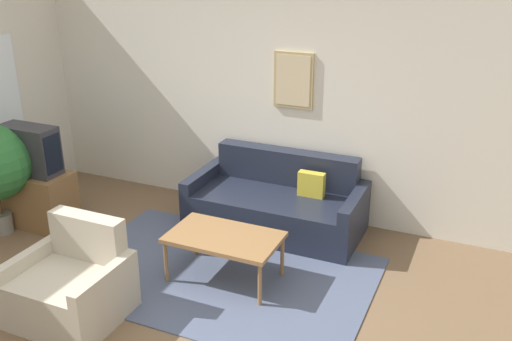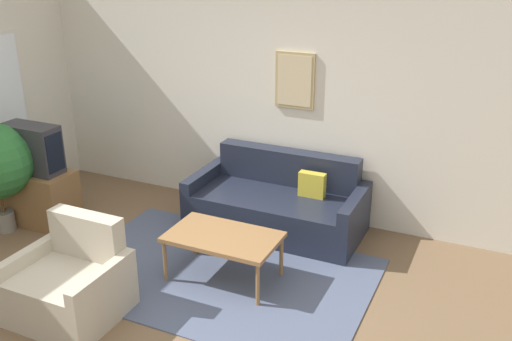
% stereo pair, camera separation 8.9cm
% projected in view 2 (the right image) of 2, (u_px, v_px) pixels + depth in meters
% --- Properties ---
extents(ground_plane, '(16.00, 16.00, 0.00)m').
position_uv_depth(ground_plane, '(127.00, 321.00, 4.70)').
color(ground_plane, brown).
extents(area_rug, '(2.82, 1.86, 0.01)m').
position_uv_depth(area_rug, '(218.00, 274.00, 5.36)').
color(area_rug, '#4C5670').
rests_on(area_rug, ground_plane).
extents(wall_back, '(8.00, 0.09, 2.70)m').
position_uv_depth(wall_back, '(256.00, 93.00, 6.34)').
color(wall_back, beige).
rests_on(wall_back, ground_plane).
extents(couch, '(1.85, 0.90, 0.80)m').
position_uv_depth(couch, '(278.00, 204.00, 6.15)').
color(couch, '#1E2333').
rests_on(couch, ground_plane).
extents(coffee_table, '(1.01, 0.60, 0.45)m').
position_uv_depth(coffee_table, '(223.00, 239.00, 5.15)').
color(coffee_table, olive).
rests_on(coffee_table, ground_plane).
extents(tv_stand, '(0.81, 0.44, 0.61)m').
position_uv_depth(tv_stand, '(39.00, 197.00, 6.28)').
color(tv_stand, brown).
rests_on(tv_stand, ground_plane).
extents(tv, '(0.64, 0.28, 0.52)m').
position_uv_depth(tv, '(32.00, 149.00, 6.07)').
color(tv, '#2D2D33').
rests_on(tv, tv_stand).
extents(armchair, '(0.86, 0.76, 0.80)m').
position_uv_depth(armchair, '(70.00, 284.00, 4.72)').
color(armchair, '#B2A893').
rests_on(armchair, ground_plane).
extents(potted_plant_by_window, '(0.40, 0.40, 0.69)m').
position_uv_depth(potted_plant_by_window, '(40.00, 178.00, 6.47)').
color(potted_plant_by_window, '#383D42').
rests_on(potted_plant_by_window, ground_plane).
extents(potted_plant_small, '(0.42, 0.42, 0.73)m').
position_uv_depth(potted_plant_small, '(47.00, 176.00, 6.48)').
color(potted_plant_small, beige).
rests_on(potted_plant_small, ground_plane).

